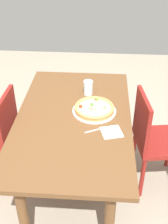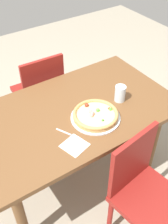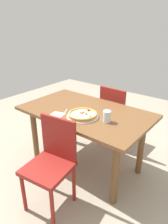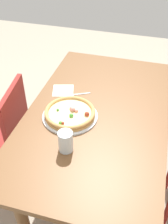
% 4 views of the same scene
% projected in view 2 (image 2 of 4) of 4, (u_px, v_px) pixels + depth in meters
% --- Properties ---
extents(ground_plane, '(6.00, 6.00, 0.00)m').
position_uv_depth(ground_plane, '(75.00, 175.00, 2.39)').
color(ground_plane, '#9E937F').
extents(dining_table, '(1.47, 0.86, 0.75)m').
position_uv_depth(dining_table, '(73.00, 122.00, 1.97)').
color(dining_table, brown).
rests_on(dining_table, ground).
extents(chair_near, '(0.41, 0.41, 0.89)m').
position_uv_depth(chair_near, '(40.00, 92.00, 2.49)').
color(chair_near, maroon).
rests_on(chair_near, ground).
extents(chair_far, '(0.45, 0.45, 0.89)m').
position_uv_depth(chair_far, '(143.00, 190.00, 1.71)').
color(chair_far, maroon).
rests_on(chair_far, ground).
extents(plate, '(0.34, 0.34, 0.01)m').
position_uv_depth(plate, '(95.00, 118.00, 1.83)').
color(plate, silver).
rests_on(plate, dining_table).
extents(pizza, '(0.31, 0.31, 0.05)m').
position_uv_depth(pizza, '(96.00, 115.00, 1.82)').
color(pizza, tan).
rests_on(pizza, plate).
extents(fork, '(0.09, 0.15, 0.00)m').
position_uv_depth(fork, '(69.00, 134.00, 1.72)').
color(fork, silver).
rests_on(fork, dining_table).
extents(drinking_glass, '(0.08, 0.08, 0.12)m').
position_uv_depth(drinking_glass, '(120.00, 93.00, 1.94)').
color(drinking_glass, silver).
rests_on(drinking_glass, dining_table).
extents(napkin, '(0.17, 0.17, 0.00)m').
position_uv_depth(napkin, '(75.00, 145.00, 1.65)').
color(napkin, white).
rests_on(napkin, dining_table).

